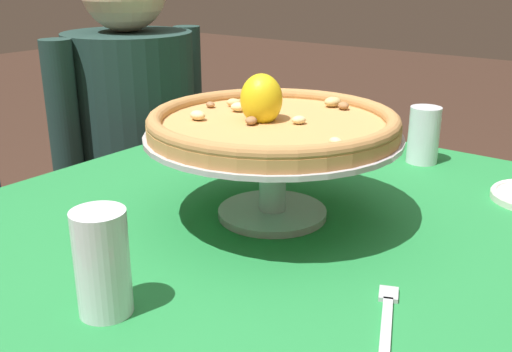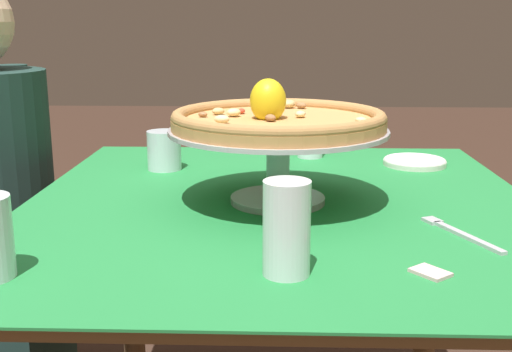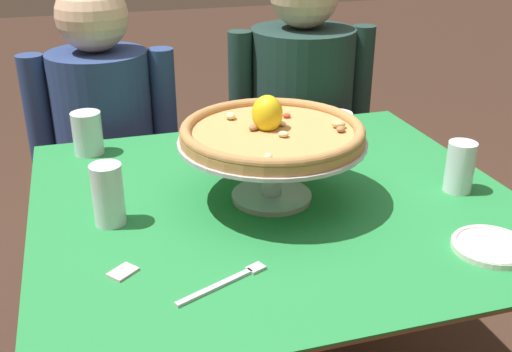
% 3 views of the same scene
% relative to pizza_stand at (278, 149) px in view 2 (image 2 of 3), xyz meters
% --- Properties ---
extents(dining_table, '(1.07, 0.98, 0.72)m').
position_rel_pizza_stand_xyz_m(dining_table, '(0.01, -0.01, -0.21)').
color(dining_table, olive).
rests_on(dining_table, ground).
extents(pizza_stand, '(0.41, 0.41, 0.14)m').
position_rel_pizza_stand_xyz_m(pizza_stand, '(0.00, 0.00, 0.00)').
color(pizza_stand, '#B7B7C1').
rests_on(pizza_stand, dining_table).
extents(pizza, '(0.40, 0.40, 0.09)m').
position_rel_pizza_stand_xyz_m(pizza, '(0.00, 0.00, 0.06)').
color(pizza, tan).
rests_on(pizza, pizza_stand).
extents(water_glass_side_right, '(0.06, 0.06, 0.12)m').
position_rel_pizza_stand_xyz_m(water_glass_side_right, '(0.43, -0.08, -0.05)').
color(water_glass_side_right, white).
rests_on(water_glass_side_right, dining_table).
extents(water_glass_side_left, '(0.07, 0.07, 0.13)m').
position_rel_pizza_stand_xyz_m(water_glass_side_left, '(-0.36, -0.01, -0.05)').
color(water_glass_side_left, white).
rests_on(water_glass_side_left, dining_table).
extents(water_glass_back_right, '(0.08, 0.08, 0.09)m').
position_rel_pizza_stand_xyz_m(water_glass_back_right, '(0.27, 0.27, -0.07)').
color(water_glass_back_right, silver).
rests_on(water_glass_back_right, dining_table).
extents(side_plate, '(0.15, 0.15, 0.02)m').
position_rel_pizza_stand_xyz_m(side_plate, '(0.34, -0.33, -0.10)').
color(side_plate, silver).
rests_on(side_plate, dining_table).
extents(dinner_fork, '(0.18, 0.09, 0.01)m').
position_rel_pizza_stand_xyz_m(dinner_fork, '(-0.18, -0.29, -0.10)').
color(dinner_fork, '#B7B7C1').
rests_on(dinner_fork, dining_table).
extents(sugar_packet, '(0.06, 0.06, 0.00)m').
position_rel_pizza_stand_xyz_m(sugar_packet, '(-0.35, -0.21, -0.10)').
color(sugar_packet, beige).
rests_on(sugar_packet, dining_table).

